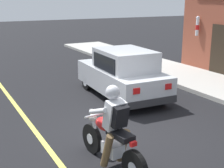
# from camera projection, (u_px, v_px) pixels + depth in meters

# --- Properties ---
(ground_plane) EXTENTS (80.00, 80.00, 0.00)m
(ground_plane) POSITION_uv_depth(u_px,v_px,m) (123.00, 133.00, 7.42)
(ground_plane) COLOR black
(sidewalk_curb) EXTENTS (2.60, 22.00, 0.14)m
(sidewalk_curb) POSITION_uv_depth(u_px,v_px,m) (193.00, 78.00, 12.27)
(sidewalk_curb) COLOR #ADAAA3
(sidewalk_curb) RESTS_ON ground
(lane_stripe) EXTENTS (0.12, 19.80, 0.01)m
(lane_stripe) POSITION_uv_depth(u_px,v_px,m) (18.00, 108.00, 9.12)
(lane_stripe) COLOR #D1C64C
(lane_stripe) RESTS_ON ground
(motorcycle_with_rider) EXTENTS (0.61, 2.02, 1.62)m
(motorcycle_with_rider) POSITION_uv_depth(u_px,v_px,m) (112.00, 134.00, 5.76)
(motorcycle_with_rider) COLOR black
(motorcycle_with_rider) RESTS_ON ground
(car_hatchback) EXTENTS (1.84, 3.86, 1.57)m
(car_hatchback) POSITION_uv_depth(u_px,v_px,m) (122.00, 74.00, 9.98)
(car_hatchback) COLOR black
(car_hatchback) RESTS_ON ground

